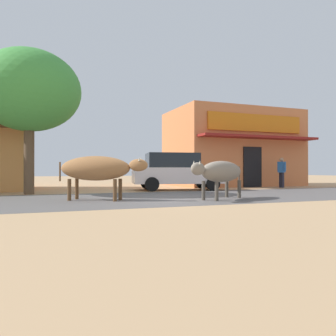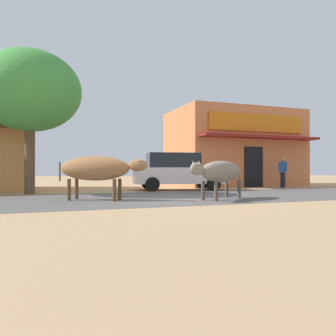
% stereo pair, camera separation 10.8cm
% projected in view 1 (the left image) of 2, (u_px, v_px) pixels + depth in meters
% --- Properties ---
extents(ground, '(80.00, 80.00, 0.00)m').
position_uv_depth(ground, '(173.00, 197.00, 11.06)').
color(ground, tan).
extents(asphalt_road, '(72.00, 5.41, 0.00)m').
position_uv_depth(asphalt_road, '(173.00, 197.00, 11.06)').
color(asphalt_road, '#5A5553').
rests_on(asphalt_road, ground).
extents(storefront_right_club, '(7.06, 5.54, 4.30)m').
position_uv_depth(storefront_right_club, '(232.00, 149.00, 19.80)').
color(storefront_right_club, '#D47845').
rests_on(storefront_right_club, ground).
extents(roadside_tree, '(3.75, 3.75, 5.32)m').
position_uv_depth(roadside_tree, '(29.00, 91.00, 12.42)').
color(roadside_tree, brown).
rests_on(roadside_tree, ground).
extents(parked_hatchback_car, '(4.31, 2.43, 1.64)m').
position_uv_depth(parked_hatchback_car, '(177.00, 171.00, 15.05)').
color(parked_hatchback_car, silver).
rests_on(parked_hatchback_car, ground).
extents(cow_near_brown, '(2.55, 1.76, 1.31)m').
position_uv_depth(cow_near_brown, '(97.00, 169.00, 9.94)').
color(cow_near_brown, '#9E693C').
rests_on(cow_near_brown, ground).
extents(cow_far_dark, '(2.50, 1.66, 1.17)m').
position_uv_depth(cow_far_dark, '(221.00, 172.00, 10.29)').
color(cow_far_dark, gray).
rests_on(cow_far_dark, ground).
extents(pedestrian_by_shop, '(0.48, 0.61, 1.52)m').
position_uv_depth(pedestrian_by_shop, '(282.00, 170.00, 17.02)').
color(pedestrian_by_shop, '#262633').
rests_on(pedestrian_by_shop, ground).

